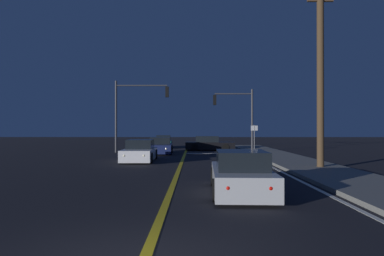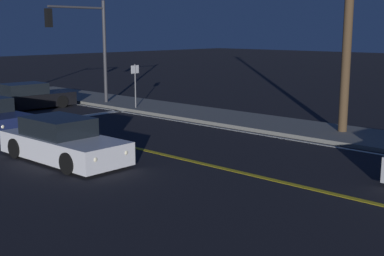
{
  "view_description": "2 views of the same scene",
  "coord_description": "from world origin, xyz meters",
  "views": [
    {
      "loc": [
        0.77,
        -4.69,
        2.01
      ],
      "look_at": [
        0.57,
        22.79,
        2.09
      ],
      "focal_mm": 31.81,
      "sensor_mm": 36.0,
      "label": 1
    },
    {
      "loc": [
        -11.43,
        2.92,
        4.01
      ],
      "look_at": [
        0.14,
        13.74,
        1.02
      ],
      "focal_mm": 48.55,
      "sensor_mm": 36.0,
      "label": 2
    }
  ],
  "objects": [
    {
      "name": "car_side_waiting_white",
      "position": [
        -2.66,
        16.64,
        0.58
      ],
      "size": [
        1.95,
        4.67,
        1.34
      ],
      "rotation": [
        0.0,
        0.0,
        3.16
      ],
      "color": "silver",
      "rests_on": "ground"
    },
    {
      "name": "stop_bar",
      "position": [
        2.55,
        23.26,
        0.01
      ],
      "size": [
        5.11,
        0.5,
        0.01
      ],
      "primitive_type": "cube",
      "color": "silver",
      "rests_on": "ground"
    },
    {
      "name": "utility_pole_right",
      "position": [
        7.01,
        12.16,
        5.03
      ],
      "size": [
        1.53,
        0.34,
        9.79
      ],
      "color": "#4C3823",
      "rests_on": "ground"
    },
    {
      "name": "sidewalk_right",
      "position": [
        6.71,
        12.38,
        0.07
      ],
      "size": [
        3.2,
        44.57,
        0.15
      ],
      "primitive_type": "cube",
      "color": "slate",
      "rests_on": "ground"
    },
    {
      "name": "lane_line_center",
      "position": [
        0.0,
        12.38,
        0.01
      ],
      "size": [
        0.2,
        42.1,
        0.01
      ],
      "primitive_type": "cube",
      "color": "gold",
      "rests_on": "ground"
    },
    {
      "name": "car_lead_oncoming_black",
      "position": [
        2.18,
        27.26,
        0.58
      ],
      "size": [
        4.65,
        2.01,
        1.34
      ],
      "rotation": [
        0.0,
        0.0,
        -1.61
      ],
      "color": "black",
      "rests_on": "ground"
    },
    {
      "name": "street_sign_corner",
      "position": [
        5.61,
        22.76,
        1.58
      ],
      "size": [
        0.56,
        0.12,
        2.34
      ],
      "color": "slate",
      "rests_on": "ground"
    },
    {
      "name": "traffic_signal_near_right",
      "position": [
        4.63,
        25.56,
        3.69
      ],
      "size": [
        3.56,
        0.28,
        5.55
      ],
      "rotation": [
        0.0,
        0.0,
        3.14
      ],
      "color": "#38383D",
      "rests_on": "ground"
    },
    {
      "name": "lane_line_edge_right",
      "position": [
        4.86,
        12.38,
        0.01
      ],
      "size": [
        0.16,
        42.1,
        0.01
      ],
      "primitive_type": "cube",
      "color": "silver",
      "rests_on": "ground"
    }
  ]
}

